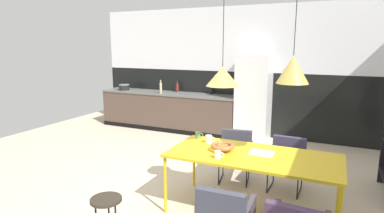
% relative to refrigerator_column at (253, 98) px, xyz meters
% --- Properties ---
extents(ground_plane, '(9.26, 9.26, 0.00)m').
position_rel_refrigerator_column_xyz_m(ground_plane, '(-0.40, -3.14, -0.91)').
color(ground_plane, '#C3B094').
extents(back_wall_splashback_dark, '(7.04, 0.12, 1.42)m').
position_rel_refrigerator_column_xyz_m(back_wall_splashback_dark, '(-0.40, 0.36, -0.20)').
color(back_wall_splashback_dark, black).
rests_on(back_wall_splashback_dark, ground).
extents(back_wall_panel_upper, '(7.04, 0.12, 1.42)m').
position_rel_refrigerator_column_xyz_m(back_wall_panel_upper, '(-0.40, 0.36, 1.22)').
color(back_wall_panel_upper, silver).
rests_on(back_wall_panel_upper, back_wall_splashback_dark).
extents(kitchen_counter, '(3.44, 0.63, 0.90)m').
position_rel_refrigerator_column_xyz_m(kitchen_counter, '(-2.07, -0.00, -0.46)').
color(kitchen_counter, '#4E3D34').
rests_on(kitchen_counter, ground).
extents(refrigerator_column, '(0.68, 0.60, 1.83)m').
position_rel_refrigerator_column_xyz_m(refrigerator_column, '(0.00, 0.00, 0.00)').
color(refrigerator_column, silver).
rests_on(refrigerator_column, ground).
extents(dining_table, '(1.97, 0.91, 0.74)m').
position_rel_refrigerator_column_xyz_m(dining_table, '(0.75, -3.05, -0.21)').
color(dining_table, gold).
rests_on(dining_table, ground).
extents(armchair_near_window, '(0.51, 0.49, 0.72)m').
position_rel_refrigerator_column_xyz_m(armchair_near_window, '(1.03, -2.18, -0.43)').
color(armchair_near_window, '#3B3842').
rests_on(armchair_near_window, ground).
extents(armchair_by_stool, '(0.50, 0.49, 0.73)m').
position_rel_refrigerator_column_xyz_m(armchair_by_stool, '(0.72, -3.97, -0.44)').
color(armchair_by_stool, '#3B3842').
rests_on(armchair_by_stool, ground).
extents(armchair_corner_seat, '(0.55, 0.54, 0.74)m').
position_rel_refrigerator_column_xyz_m(armchair_corner_seat, '(0.28, -2.18, -0.42)').
color(armchair_corner_seat, '#3B3842').
rests_on(armchair_corner_seat, ground).
extents(fruit_bowl, '(0.29, 0.29, 0.09)m').
position_rel_refrigerator_column_xyz_m(fruit_bowl, '(0.38, -3.08, -0.11)').
color(fruit_bowl, '#B2662D').
rests_on(fruit_bowl, dining_table).
extents(open_book, '(0.28, 0.23, 0.02)m').
position_rel_refrigerator_column_xyz_m(open_book, '(0.83, -2.97, -0.16)').
color(open_book, white).
rests_on(open_book, dining_table).
extents(mug_white_ceramic, '(0.11, 0.07, 0.09)m').
position_rel_refrigerator_column_xyz_m(mug_white_ceramic, '(-0.10, -2.71, -0.12)').
color(mug_white_ceramic, '#5B8456').
rests_on(mug_white_ceramic, dining_table).
extents(mug_tall_blue, '(0.13, 0.09, 0.10)m').
position_rel_refrigerator_column_xyz_m(mug_tall_blue, '(0.12, -2.85, -0.12)').
color(mug_tall_blue, white).
rests_on(mug_tall_blue, dining_table).
extents(mug_short_terracotta, '(0.12, 0.07, 0.09)m').
position_rel_refrigerator_column_xyz_m(mug_short_terracotta, '(0.42, -3.35, -0.12)').
color(mug_short_terracotta, white).
rests_on(mug_short_terracotta, dining_table).
extents(cooking_pot, '(0.27, 0.27, 0.17)m').
position_rel_refrigerator_column_xyz_m(cooking_pot, '(-3.27, -0.07, 0.06)').
color(cooking_pot, black).
rests_on(cooking_pot, kitchen_counter).
extents(bottle_wine_green, '(0.06, 0.06, 0.26)m').
position_rel_refrigerator_column_xyz_m(bottle_wine_green, '(-1.03, 0.19, 0.09)').
color(bottle_wine_green, black).
rests_on(bottle_wine_green, kitchen_counter).
extents(bottle_oil_tall, '(0.07, 0.07, 0.27)m').
position_rel_refrigerator_column_xyz_m(bottle_oil_tall, '(-1.90, 0.18, 0.09)').
color(bottle_oil_tall, maroon).
rests_on(bottle_oil_tall, kitchen_counter).
extents(bottle_vinegar_dark, '(0.06, 0.06, 0.31)m').
position_rel_refrigerator_column_xyz_m(bottle_vinegar_dark, '(-2.15, -0.18, 0.12)').
color(bottle_vinegar_dark, tan).
rests_on(bottle_vinegar_dark, kitchen_counter).
extents(side_stool, '(0.32, 0.32, 0.46)m').
position_rel_refrigerator_column_xyz_m(side_stool, '(-0.48, -4.19, -0.50)').
color(side_stool, '#2D261E').
rests_on(side_stool, ground).
extents(pendant_lamp_over_table_near, '(0.39, 0.39, 1.27)m').
position_rel_refrigerator_column_xyz_m(pendant_lamp_over_table_near, '(0.36, -3.04, 0.73)').
color(pendant_lamp_over_table_near, black).
extents(pendant_lamp_over_table_far, '(0.34, 0.34, 1.19)m').
position_rel_refrigerator_column_xyz_m(pendant_lamp_over_table_far, '(1.15, -3.08, 0.84)').
color(pendant_lamp_over_table_far, black).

